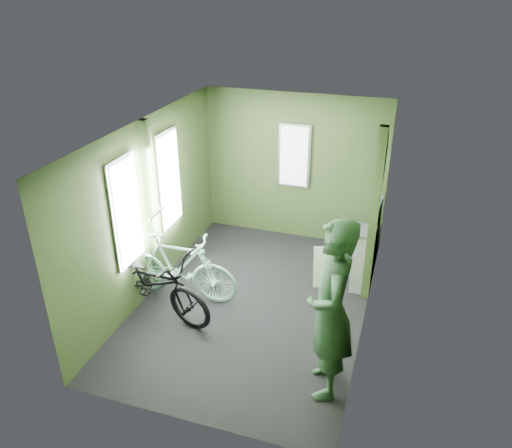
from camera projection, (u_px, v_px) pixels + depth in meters
The scene contains 6 objects.
room at pixel (251, 200), 5.86m from camera, with size 4.00×4.02×2.31m.
bicycle_black at pixel (156, 312), 6.29m from camera, with size 0.62×1.76×0.93m, color black.
bicycle_mint at pixel (181, 298), 6.57m from camera, with size 0.45×1.59×0.96m, color #95D7C1.
passenger at pixel (330, 311), 4.73m from camera, with size 0.63×0.82×1.91m.
waste_box at pixel (363, 260), 6.59m from camera, with size 0.25×0.36×0.86m, color gray.
bench_seat at pixel (359, 246), 7.25m from camera, with size 0.52×0.89×0.92m.
Camera 1 is at (1.66, -5.04, 3.83)m, focal length 35.00 mm.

